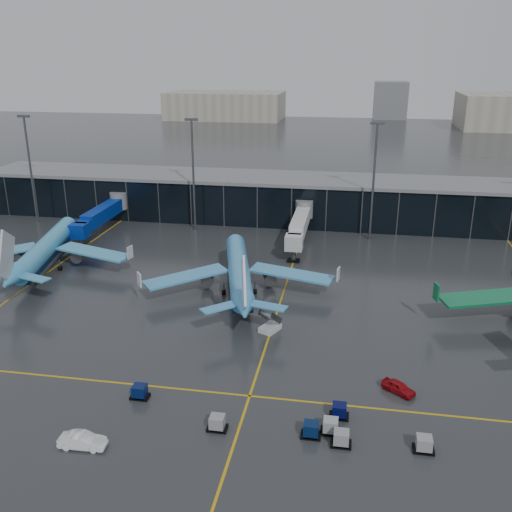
% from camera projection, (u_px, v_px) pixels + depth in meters
% --- Properties ---
extents(ground, '(600.00, 600.00, 0.00)m').
position_uv_depth(ground, '(202.00, 333.00, 84.28)').
color(ground, '#282B2D').
rests_on(ground, ground).
extents(terminal_pier, '(142.00, 17.00, 10.70)m').
position_uv_depth(terminal_pier, '(267.00, 198.00, 139.93)').
color(terminal_pier, black).
rests_on(terminal_pier, ground).
extents(jet_bridges, '(94.00, 27.50, 7.20)m').
position_uv_depth(jet_bridges, '(100.00, 215.00, 128.29)').
color(jet_bridges, '#595B60').
rests_on(jet_bridges, ground).
extents(flood_masts, '(203.00, 0.50, 25.50)m').
position_uv_depth(flood_masts, '(281.00, 174.00, 125.16)').
color(flood_masts, '#595B60').
rests_on(flood_masts, ground).
extents(distant_hangars, '(260.00, 71.00, 22.00)m').
position_uv_depth(distant_hangars, '(410.00, 109.00, 323.59)').
color(distant_hangars, '#B2AD99').
rests_on(distant_hangars, ground).
extents(taxi_lines, '(220.00, 120.00, 0.02)m').
position_uv_depth(taxi_lines, '(278.00, 308.00, 92.49)').
color(taxi_lines, gold).
rests_on(taxi_lines, ground).
extents(airliner_arkefly, '(42.67, 46.48, 12.35)m').
position_uv_depth(airliner_arkefly, '(45.00, 236.00, 107.97)').
color(airliner_arkefly, '#409FD2').
rests_on(airliner_arkefly, ground).
extents(airliner_klm_near, '(42.62, 46.07, 11.96)m').
position_uv_depth(airliner_klm_near, '(239.00, 258.00, 97.42)').
color(airliner_klm_near, '#419BD7').
rests_on(airliner_klm_near, ground).
extents(baggage_carts, '(34.74, 6.36, 1.70)m').
position_uv_depth(baggage_carts, '(297.00, 423.00, 62.43)').
color(baggage_carts, black).
rests_on(baggage_carts, ground).
extents(mobile_airstair, '(3.33, 3.82, 3.45)m').
position_uv_depth(mobile_airstair, '(270.00, 326.00, 84.63)').
color(mobile_airstair, silver).
rests_on(mobile_airstair, ground).
extents(service_van_red, '(4.48, 3.98, 1.47)m').
position_uv_depth(service_van_red, '(399.00, 387.00, 69.23)').
color(service_van_red, '#9A0B11').
rests_on(service_van_red, ground).
extents(service_van_white, '(5.08, 2.01, 1.65)m').
position_uv_depth(service_van_white, '(82.00, 441.00, 59.56)').
color(service_van_white, white).
rests_on(service_van_white, ground).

